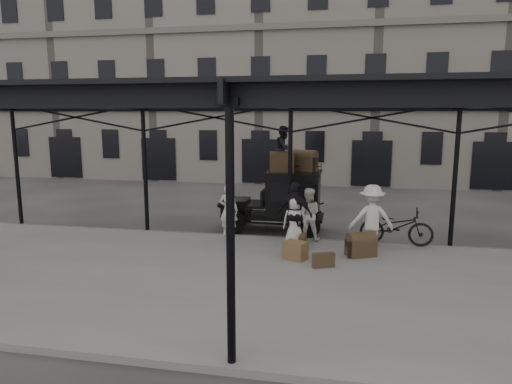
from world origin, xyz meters
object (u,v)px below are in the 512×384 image
taxi (285,198)px  porter_left (229,210)px  bicycle (396,226)px  steamer_trunk_platform (361,246)px  steamer_trunk_roof_near (282,163)px  porter_official (295,214)px

taxi → porter_left: size_ratio=2.09×
bicycle → steamer_trunk_platform: 1.79m
bicycle → steamer_trunk_platform: bicycle is taller
taxi → porter_left: 2.27m
taxi → steamer_trunk_platform: taxi is taller
porter_left → steamer_trunk_roof_near: size_ratio=2.13×
taxi → bicycle: 4.02m
bicycle → steamer_trunk_platform: bearing=146.7°
porter_official → steamer_trunk_platform: bearing=-175.6°
bicycle → steamer_trunk_roof_near: bearing=76.3°
steamer_trunk_roof_near → steamer_trunk_platform: 4.29m
taxi → steamer_trunk_roof_near: size_ratio=4.45×
porter_left → bicycle: size_ratio=0.79×
porter_left → porter_official: porter_official is taller
porter_official → bicycle: size_ratio=0.91×
taxi → porter_official: bearing=-74.7°
taxi → bicycle: taxi is taller
porter_official → steamer_trunk_roof_near: steamer_trunk_roof_near is taller
porter_official → porter_left: bearing=5.4°
porter_official → bicycle: 3.18m
steamer_trunk_roof_near → bicycle: bearing=-29.1°
porter_left → steamer_trunk_roof_near: 2.50m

